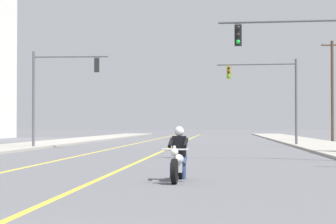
{
  "coord_description": "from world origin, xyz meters",
  "views": [
    {
      "loc": [
        3.12,
        -6.22,
        1.49
      ],
      "look_at": [
        0.79,
        21.37,
        2.07
      ],
      "focal_mm": 67.41,
      "sensor_mm": 36.0,
      "label": 1
    }
  ],
  "objects_px": {
    "traffic_signal_near_right": "(313,61)",
    "utility_pole_right_far": "(332,89)",
    "traffic_signal_mid_right": "(272,88)",
    "traffic_signal_near_left": "(55,84)",
    "motorcycle_with_rider": "(178,159)"
  },
  "relations": [
    {
      "from": "traffic_signal_near_right",
      "to": "utility_pole_right_far",
      "type": "height_order",
      "value": "utility_pole_right_far"
    },
    {
      "from": "traffic_signal_near_right",
      "to": "traffic_signal_mid_right",
      "type": "xyz_separation_m",
      "value": [
        -0.16,
        18.75,
        0.0
      ]
    },
    {
      "from": "utility_pole_right_far",
      "to": "traffic_signal_near_left",
      "type": "bearing_deg",
      "value": -138.96
    },
    {
      "from": "traffic_signal_near_right",
      "to": "traffic_signal_mid_right",
      "type": "bearing_deg",
      "value": 90.5
    },
    {
      "from": "traffic_signal_mid_right",
      "to": "traffic_signal_near_left",
      "type": "bearing_deg",
      "value": -157.01
    },
    {
      "from": "motorcycle_with_rider",
      "to": "traffic_signal_mid_right",
      "type": "bearing_deg",
      "value": 80.5
    },
    {
      "from": "traffic_signal_near_left",
      "to": "traffic_signal_mid_right",
      "type": "xyz_separation_m",
      "value": [
        14.2,
        6.02,
        0.05
      ]
    },
    {
      "from": "traffic_signal_near_right",
      "to": "traffic_signal_mid_right",
      "type": "distance_m",
      "value": 18.75
    },
    {
      "from": "traffic_signal_mid_right",
      "to": "motorcycle_with_rider",
      "type": "bearing_deg",
      "value": -99.5
    },
    {
      "from": "motorcycle_with_rider",
      "to": "traffic_signal_near_right",
      "type": "height_order",
      "value": "traffic_signal_near_right"
    },
    {
      "from": "traffic_signal_near_left",
      "to": "utility_pole_right_far",
      "type": "distance_m",
      "value": 27.09
    },
    {
      "from": "traffic_signal_mid_right",
      "to": "utility_pole_right_far",
      "type": "bearing_deg",
      "value": 62.09
    },
    {
      "from": "motorcycle_with_rider",
      "to": "traffic_signal_near_right",
      "type": "distance_m",
      "value": 11.63
    },
    {
      "from": "motorcycle_with_rider",
      "to": "traffic_signal_near_right",
      "type": "bearing_deg",
      "value": 63.4
    },
    {
      "from": "traffic_signal_near_left",
      "to": "utility_pole_right_far",
      "type": "relative_size",
      "value": 0.69
    }
  ]
}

